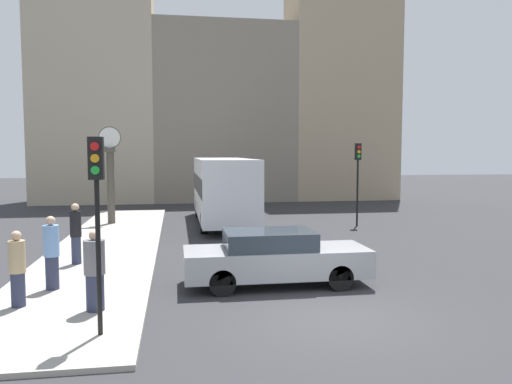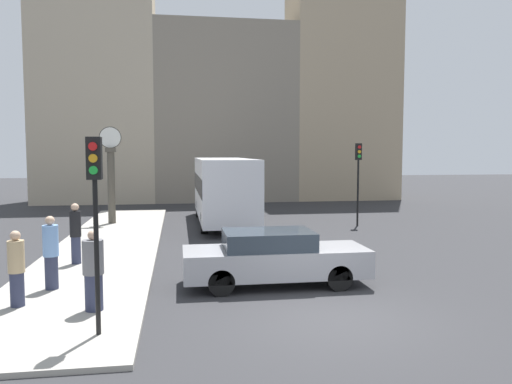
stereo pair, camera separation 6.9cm
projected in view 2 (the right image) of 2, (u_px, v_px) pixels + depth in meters
The scene contains 12 objects.
ground_plane at pixel (333, 317), 10.38m from camera, with size 120.00×120.00×0.00m, color #2D2D30.
sidewalk_corner at pixel (108, 245), 18.05m from camera, with size 3.60×21.37×0.10m, color #A39E93.
building_row at pixel (227, 87), 35.50m from camera, with size 25.19×5.00×18.78m.
sedan_car at pixel (274, 257), 12.80m from camera, with size 4.71×1.70×1.42m.
bus_distant at pixel (224, 187), 23.68m from camera, with size 2.46×8.60×3.12m.
traffic_light_near at pixel (95, 194), 8.91m from camera, with size 0.26×0.24×3.60m.
traffic_light_far at pixel (358, 167), 22.97m from camera, with size 0.26×0.24×3.83m.
street_clock at pixel (111, 176), 23.19m from camera, with size 1.01×0.44×4.50m.
pedestrian_grey_jacket at pixel (93, 271), 10.43m from camera, with size 0.44×0.44×1.70m.
pedestrian_tan_coat at pixel (16, 269), 10.71m from camera, with size 0.35×0.35×1.65m.
pedestrian_black_jacket at pixel (76, 233), 14.81m from camera, with size 0.33×0.33×1.81m.
pedestrian_blue_stripe at pixel (51, 253), 12.06m from camera, with size 0.37×0.37×1.79m.
Camera 2 is at (-3.15, -9.77, 3.43)m, focal length 35.00 mm.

